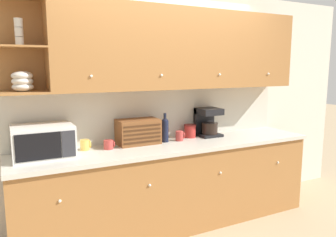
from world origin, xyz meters
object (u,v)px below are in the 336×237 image
object	(u,v)px
microwave	(43,141)
mug_patterned_third	(85,145)
wine_bottle	(165,129)
mug_blue_second	(180,136)
mug	(109,145)
storage_canister	(190,131)
bread_box	(138,132)
coffee_maker	(208,122)

from	to	relation	value
microwave	mug_patterned_third	distance (m)	0.41
microwave	wine_bottle	bearing A→B (deg)	2.05
wine_bottle	mug_blue_second	distance (m)	0.20
mug	storage_canister	size ratio (longest dim) A/B	0.72
mug_blue_second	storage_canister	world-z (taller)	storage_canister
mug_patterned_third	mug	bearing A→B (deg)	-16.42
mug	bread_box	world-z (taller)	bread_box
wine_bottle	storage_canister	bearing A→B (deg)	11.96
microwave	wine_bottle	distance (m)	1.26
mug_patterned_third	coffee_maker	distance (m)	1.46
bread_box	coffee_maker	world-z (taller)	coffee_maker
coffee_maker	storage_canister	bearing A→B (deg)	177.39
microwave	storage_canister	size ratio (longest dim) A/B	3.53
mug_blue_second	mug_patterned_third	bearing A→B (deg)	176.80
mug_patterned_third	coffee_maker	xyz separation A→B (m)	(1.46, 0.03, 0.11)
microwave	storage_canister	xyz separation A→B (m)	(1.62, 0.12, -0.07)
microwave	mug_blue_second	size ratio (longest dim) A/B	4.89
wine_bottle	coffee_maker	distance (m)	0.60
mug	storage_canister	distance (m)	1.01
bread_box	storage_canister	world-z (taller)	bread_box
mug_patterned_third	mug_blue_second	xyz separation A→B (m)	(1.03, -0.06, 0.00)
wine_bottle	mug_blue_second	xyz separation A→B (m)	(0.17, -0.02, -0.09)
mug	mug_patterned_third	bearing A→B (deg)	163.58
mug_blue_second	mug	bearing A→B (deg)	-179.52
coffee_maker	wine_bottle	bearing A→B (deg)	-173.66
microwave	mug_patterned_third	bearing A→B (deg)	11.59
mug_blue_second	coffee_maker	bearing A→B (deg)	11.70
storage_canister	mug_patterned_third	bearing A→B (deg)	-178.08
wine_bottle	coffee_maker	world-z (taller)	coffee_maker
mug_patterned_third	wine_bottle	distance (m)	0.87
microwave	storage_canister	bearing A→B (deg)	4.31
mug_patterned_third	storage_canister	distance (m)	1.23
wine_bottle	mug_blue_second	size ratio (longest dim) A/B	2.95
mug_blue_second	coffee_maker	size ratio (longest dim) A/B	0.33
mug_patterned_third	bread_box	size ratio (longest dim) A/B	0.24
mug	wine_bottle	distance (m)	0.65
mug	coffee_maker	xyz separation A→B (m)	(1.24, 0.10, 0.12)
mug_patterned_third	bread_box	xyz separation A→B (m)	(0.56, 0.01, 0.08)
microwave	coffee_maker	distance (m)	1.86
mug	bread_box	bearing A→B (deg)	12.26
mug	coffee_maker	bearing A→B (deg)	4.39
bread_box	wine_bottle	size ratio (longest dim) A/B	1.39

